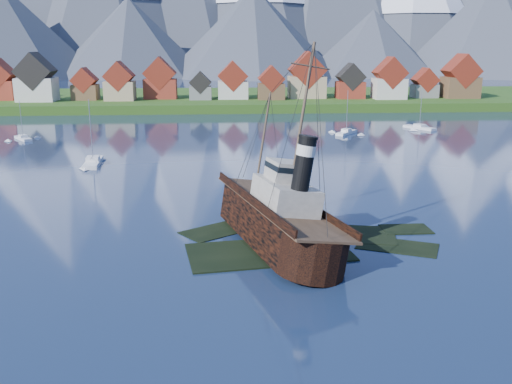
{
  "coord_description": "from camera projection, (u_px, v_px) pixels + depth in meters",
  "views": [
    {
      "loc": [
        -8.73,
        -61.75,
        22.6
      ],
      "look_at": [
        -3.89,
        6.0,
        5.0
      ],
      "focal_mm": 40.0,
      "sensor_mm": 36.0,
      "label": 1
    }
  ],
  "objects": [
    {
      "name": "sailboat_a",
      "position": [
        93.0,
        163.0,
        110.73
      ],
      "size": [
        3.41,
        10.94,
        13.16
      ],
      "rotation": [
        0.0,
        0.0,
        0.07
      ],
      "color": "silver",
      "rests_on": "ground"
    },
    {
      "name": "shore_bank",
      "position": [
        237.0,
        102.0,
        230.04
      ],
      "size": [
        600.0,
        80.0,
        3.2
      ],
      "primitive_type": "cube",
      "color": "#244F16",
      "rests_on": "ground"
    },
    {
      "name": "sailboat_d",
      "position": [
        346.0,
        133.0,
        148.4
      ],
      "size": [
        7.0,
        8.18,
        11.82
      ],
      "rotation": [
        0.0,
        0.0,
        -0.66
      ],
      "color": "silver",
      "rests_on": "ground"
    },
    {
      "name": "shoal",
      "position": [
        305.0,
        242.0,
        68.18
      ],
      "size": [
        31.71,
        21.24,
        1.14
      ],
      "color": "black",
      "rests_on": "ground"
    },
    {
      "name": "ground",
      "position": [
        293.0,
        246.0,
        65.9
      ],
      "size": [
        1400.0,
        1400.0,
        0.0
      ],
      "primitive_type": "plane",
      "color": "#182744",
      "rests_on": "ground"
    },
    {
      "name": "tugboat_wreck",
      "position": [
        272.0,
        214.0,
        67.73
      ],
      "size": [
        7.16,
        30.87,
        24.46
      ],
      "rotation": [
        0.0,
        0.16,
        0.26
      ],
      "color": "black",
      "rests_on": "ground"
    },
    {
      "name": "sailboat_c",
      "position": [
        23.0,
        139.0,
        139.69
      ],
      "size": [
        6.04,
        7.4,
        9.94
      ],
      "rotation": [
        0.0,
        0.0,
        0.62
      ],
      "color": "silver",
      "rests_on": "ground"
    },
    {
      "name": "seawall",
      "position": [
        241.0,
        113.0,
        193.35
      ],
      "size": [
        600.0,
        2.5,
        2.0
      ],
      "primitive_type": "cube",
      "color": "#3F3D38",
      "rests_on": "ground"
    },
    {
      "name": "sailboat_e",
      "position": [
        419.0,
        128.0,
        157.52
      ],
      "size": [
        7.16,
        9.57,
        11.29
      ],
      "rotation": [
        0.0,
        0.0,
        0.55
      ],
      "color": "silver",
      "rests_on": "ground"
    },
    {
      "name": "town",
      "position": [
        148.0,
        83.0,
        208.3
      ],
      "size": [
        250.96,
        16.69,
        17.3
      ],
      "color": "maroon",
      "rests_on": "ground"
    }
  ]
}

